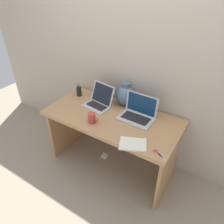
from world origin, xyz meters
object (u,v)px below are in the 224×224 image
Objects in this scene: laptop_left at (100,100)px; pen_cup at (79,91)px; coffee_mug at (92,118)px; power_brick at (105,156)px; laptop_right at (138,112)px; scissors at (158,153)px; green_vase at (126,95)px; notebook_stack at (133,144)px.

pen_cup is (-0.34, 0.04, -0.00)m from laptop_left.
coffee_mug is at bearing -68.58° from laptop_left.
coffee_mug is 1.69× the size of power_brick.
pen_cup is (-0.82, 0.03, -0.00)m from laptop_right.
laptop_right reaches higher than scissors.
green_vase reaches higher than notebook_stack.
coffee_mug is (-0.50, 0.08, 0.05)m from notebook_stack.
power_brick is at bearing 98.27° from coffee_mug.
green_vase is (-0.24, 0.16, 0.06)m from laptop_right.
power_brick is (-0.15, -0.24, -0.83)m from green_vase.
coffee_mug is 0.62× the size of pen_cup.
laptop_right is 1.93× the size of pen_cup.
green_vase is 0.88m from power_brick.
laptop_right is 0.48m from coffee_mug.
scissors is at bearing 4.80° from notebook_stack.
power_brick is at bearing 148.31° from notebook_stack.
green_vase reaches higher than laptop_left.
laptop_right is at bearing 133.89° from scissors.
laptop_right reaches higher than pen_cup.
pen_cup is at bearing -167.40° from green_vase.
notebook_stack is (0.40, -0.57, -0.11)m from green_vase.
notebook_stack is 1.72× the size of scissors.
green_vase is at bearing 146.59° from laptop_right.
laptop_left is 1.24× the size of green_vase.
laptop_right is at bearing 1.59° from laptop_left.
power_brick is (0.09, -0.06, -0.77)m from laptop_left.
green_vase is 0.51m from coffee_mug.
laptop_left is 0.91× the size of laptop_right.
green_vase reaches higher than power_brick.
green_vase reaches higher than pen_cup.
laptop_right reaches higher than power_brick.
power_brick is at bearing -168.65° from laptop_right.
laptop_left reaches higher than pen_cup.
coffee_mug is (-0.35, -0.33, -0.01)m from laptop_right.
pen_cup is at bearing 160.48° from scissors.
notebook_stack is 0.51m from coffee_mug.
green_vase is 1.41× the size of pen_cup.
power_brick is (-0.39, -0.08, -0.77)m from laptop_right.
green_vase is 0.59m from pen_cup.
scissors is at bearing -46.11° from laptop_right.
scissors is (0.22, 0.02, -0.00)m from notebook_stack.
coffee_mug is 0.59m from pen_cup.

